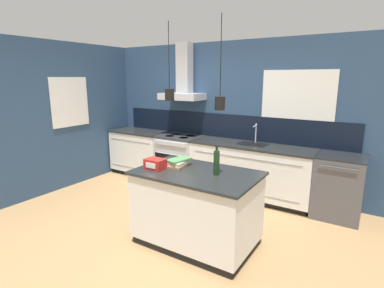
% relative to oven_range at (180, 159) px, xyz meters
% --- Properties ---
extents(ground_plane, '(16.00, 16.00, 0.00)m').
position_rel_oven_range_xyz_m(ground_plane, '(0.78, -1.69, -0.46)').
color(ground_plane, '#A87F51').
rests_on(ground_plane, ground).
extents(wall_back, '(5.60, 2.18, 2.60)m').
position_rel_oven_range_xyz_m(wall_back, '(0.73, 0.32, 0.90)').
color(wall_back, navy).
rests_on(wall_back, ground_plane).
extents(wall_left, '(0.08, 3.80, 2.60)m').
position_rel_oven_range_xyz_m(wall_left, '(-1.65, -0.99, 0.85)').
color(wall_left, navy).
rests_on(wall_left, ground_plane).
extents(counter_run_left, '(1.20, 0.64, 0.91)m').
position_rel_oven_range_xyz_m(counter_run_left, '(-1.00, 0.01, 0.01)').
color(counter_run_left, black).
rests_on(counter_run_left, ground_plane).
extents(counter_run_sink, '(2.05, 0.64, 1.23)m').
position_rel_oven_range_xyz_m(counter_run_sink, '(1.42, 0.01, 0.01)').
color(counter_run_sink, black).
rests_on(counter_run_sink, ground_plane).
extents(oven_range, '(0.80, 0.66, 0.91)m').
position_rel_oven_range_xyz_m(oven_range, '(0.00, 0.00, 0.00)').
color(oven_range, '#B5B5BA').
rests_on(oven_range, ground_plane).
extents(dishwasher, '(0.64, 0.65, 0.91)m').
position_rel_oven_range_xyz_m(dishwasher, '(2.76, 0.00, 0.00)').
color(dishwasher, '#4C4C51').
rests_on(dishwasher, ground_plane).
extents(kitchen_island, '(1.42, 0.90, 0.91)m').
position_rel_oven_range_xyz_m(kitchen_island, '(1.41, -1.71, 0.00)').
color(kitchen_island, black).
rests_on(kitchen_island, ground_plane).
extents(bottle_on_island, '(0.07, 0.07, 0.34)m').
position_rel_oven_range_xyz_m(bottle_on_island, '(1.65, -1.68, 0.60)').
color(bottle_on_island, '#193319').
rests_on(bottle_on_island, kitchen_island).
extents(book_stack, '(0.24, 0.35, 0.09)m').
position_rel_oven_range_xyz_m(book_stack, '(1.10, -1.64, 0.50)').
color(book_stack, olive).
rests_on(book_stack, kitchen_island).
extents(red_supply_box, '(0.23, 0.17, 0.12)m').
position_rel_oven_range_xyz_m(red_supply_box, '(0.93, -1.87, 0.52)').
color(red_supply_box, red).
rests_on(red_supply_box, kitchen_island).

